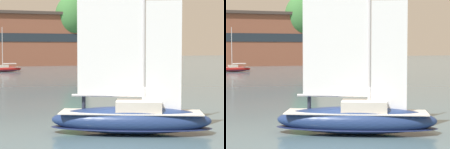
{
  "view_description": "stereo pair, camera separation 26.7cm",
  "coord_description": "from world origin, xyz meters",
  "views": [
    {
      "loc": [
        -8.62,
        -21.39,
        4.59
      ],
      "look_at": [
        0.0,
        3.0,
        2.99
      ],
      "focal_mm": 70.0,
      "sensor_mm": 36.0,
      "label": 1
    },
    {
      "loc": [
        -8.36,
        -21.48,
        4.59
      ],
      "look_at": [
        0.0,
        3.0,
        2.99
      ],
      "focal_mm": 70.0,
      "sensor_mm": 36.0,
      "label": 2
    }
  ],
  "objects": [
    {
      "name": "ground_plane",
      "position": [
        0.0,
        0.0,
        0.0
      ],
      "size": [
        400.0,
        400.0,
        0.0
      ],
      "primitive_type": "plane",
      "color": "slate"
    },
    {
      "name": "sailboat_moored_mid_channel",
      "position": [
        -0.22,
        63.39,
        0.58
      ],
      "size": [
        6.29,
        2.43,
        8.45
      ],
      "color": "maroon",
      "rests_on": "ground"
    },
    {
      "name": "channel_buoy",
      "position": [
        8.36,
        13.19,
        0.8
      ],
      "size": [
        1.12,
        1.12,
        2.02
      ],
      "color": "green",
      "rests_on": "ground"
    },
    {
      "name": "tree_shore_right",
      "position": [
        19.35,
        88.47,
        12.67
      ],
      "size": [
        8.8,
        8.8,
        18.11
      ],
      "color": "brown",
      "rests_on": "ground"
    },
    {
      "name": "waterfront_building",
      "position": [
        4.93,
        92.51,
        6.8
      ],
      "size": [
        36.77,
        14.15,
        13.52
      ],
      "color": "brown",
      "rests_on": "ground"
    },
    {
      "name": "sailboat_main",
      "position": [
        0.01,
        -0.0,
        0.96
      ],
      "size": [
        8.88,
        5.64,
        11.86
      ],
      "color": "navy",
      "rests_on": "ground"
    }
  ]
}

